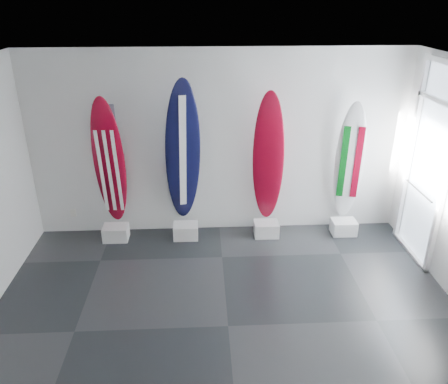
{
  "coord_description": "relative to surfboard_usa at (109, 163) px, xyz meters",
  "views": [
    {
      "loc": [
        -0.27,
        -4.22,
        3.71
      ],
      "look_at": [
        0.02,
        1.4,
        1.17
      ],
      "focal_mm": 35.36,
      "sensor_mm": 36.0,
      "label": 1
    }
  ],
  "objects": [
    {
      "name": "floor",
      "position": [
        1.71,
        -2.28,
        -1.31
      ],
      "size": [
        6.0,
        6.0,
        0.0
      ],
      "primitive_type": "plane",
      "color": "black",
      "rests_on": "ground"
    },
    {
      "name": "ceiling",
      "position": [
        1.71,
        -2.28,
        1.69
      ],
      "size": [
        6.0,
        6.0,
        0.0
      ],
      "primitive_type": "plane",
      "rotation": [
        3.14,
        0.0,
        0.0
      ],
      "color": "white",
      "rests_on": "wall_back"
    },
    {
      "name": "wall_back",
      "position": [
        1.71,
        0.22,
        0.19
      ],
      "size": [
        6.0,
        0.0,
        6.0
      ],
      "primitive_type": "plane",
      "rotation": [
        1.57,
        0.0,
        0.0
      ],
      "color": "silver",
      "rests_on": "ground"
    },
    {
      "name": "display_block_usa",
      "position": [
        0.0,
        -0.1,
        -1.19
      ],
      "size": [
        0.4,
        0.3,
        0.24
      ],
      "primitive_type": "cube",
      "color": "white",
      "rests_on": "floor"
    },
    {
      "name": "surfboard_usa",
      "position": [
        0.0,
        0.0,
        0.0
      ],
      "size": [
        0.5,
        0.37,
        2.15
      ],
      "primitive_type": "ellipsoid",
      "rotation": [
        0.13,
        0.0,
        -0.04
      ],
      "color": "maroon",
      "rests_on": "display_block_usa"
    },
    {
      "name": "display_block_navy",
      "position": [
        1.14,
        -0.1,
        -1.19
      ],
      "size": [
        0.4,
        0.3,
        0.24
      ],
      "primitive_type": "cube",
      "color": "white",
      "rests_on": "floor"
    },
    {
      "name": "surfboard_navy",
      "position": [
        1.14,
        0.0,
        0.13
      ],
      "size": [
        0.64,
        0.6,
        2.41
      ],
      "primitive_type": "ellipsoid",
      "rotation": [
        0.17,
        0.0,
        0.19
      ],
      "color": "black",
      "rests_on": "display_block_navy"
    },
    {
      "name": "display_block_swiss",
      "position": [
        2.48,
        -0.1,
        -1.19
      ],
      "size": [
        0.4,
        0.3,
        0.24
      ],
      "primitive_type": "cube",
      "color": "white",
      "rests_on": "floor"
    },
    {
      "name": "surfboard_swiss",
      "position": [
        2.48,
        0.0,
        0.02
      ],
      "size": [
        0.54,
        0.37,
        2.19
      ],
      "primitive_type": "ellipsoid",
      "rotation": [
        0.09,
        0.0,
        -0.2
      ],
      "color": "maroon",
      "rests_on": "display_block_swiss"
    },
    {
      "name": "display_block_italy",
      "position": [
        3.79,
        -0.1,
        -1.19
      ],
      "size": [
        0.4,
        0.3,
        0.24
      ],
      "primitive_type": "cube",
      "color": "white",
      "rests_on": "floor"
    },
    {
      "name": "surfboard_italy",
      "position": [
        3.79,
        0.0,
        -0.06
      ],
      "size": [
        0.51,
        0.37,
        2.01
      ],
      "primitive_type": "ellipsoid",
      "rotation": [
        0.09,
        0.0,
        -0.24
      ],
      "color": "white",
      "rests_on": "display_block_italy"
    },
    {
      "name": "wall_outlet",
      "position": [
        -0.74,
        0.2,
        -0.96
      ],
      "size": [
        0.09,
        0.02,
        0.13
      ],
      "primitive_type": "cube",
      "color": "silver",
      "rests_on": "wall_back"
    },
    {
      "name": "glass_door",
      "position": [
        4.68,
        -0.73,
        0.12
      ],
      "size": [
        0.12,
        1.16,
        2.85
      ],
      "primitive_type": null,
      "color": "white",
      "rests_on": "floor"
    }
  ]
}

